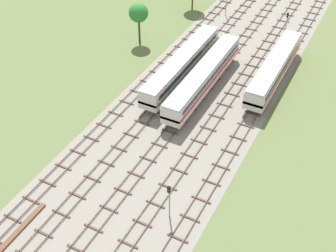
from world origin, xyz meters
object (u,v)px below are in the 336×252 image
object	(u,v)px
diesel_railcar_centre_right_mid	(275,68)
signal_post_mid	(286,23)
passenger_coach_left_near	(182,64)
passenger_coach_centre_left_nearest	(204,76)
signal_post_near	(169,197)

from	to	relation	value
diesel_railcar_centre_right_mid	signal_post_mid	size ratio (longest dim) A/B	3.74
passenger_coach_left_near	signal_post_mid	distance (m)	21.97
passenger_coach_centre_left_nearest	diesel_railcar_centre_right_mid	size ratio (longest dim) A/B	1.07
passenger_coach_centre_left_nearest	signal_post_near	xyz separation A→B (m)	(6.48, -23.73, 0.58)
passenger_coach_left_near	signal_post_mid	size ratio (longest dim) A/B	4.01
passenger_coach_centre_left_nearest	passenger_coach_left_near	size ratio (longest dim) A/B	1.00
passenger_coach_centre_left_nearest	diesel_railcar_centre_right_mid	bearing A→B (deg)	39.57
passenger_coach_centre_left_nearest	diesel_railcar_centre_right_mid	xyz separation A→B (m)	(8.64, 7.14, -0.02)
passenger_coach_left_near	signal_post_mid	bearing A→B (deg)	60.53
signal_post_mid	passenger_coach_centre_left_nearest	bearing A→B (deg)	-107.41
signal_post_near	signal_post_mid	size ratio (longest dim) A/B	0.91
diesel_railcar_centre_right_mid	passenger_coach_left_near	bearing A→B (deg)	-156.66
diesel_railcar_centre_right_mid	passenger_coach_centre_left_nearest	bearing A→B (deg)	-140.43
passenger_coach_left_near	signal_post_near	distance (m)	27.49
passenger_coach_centre_left_nearest	diesel_railcar_centre_right_mid	world-z (taller)	same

